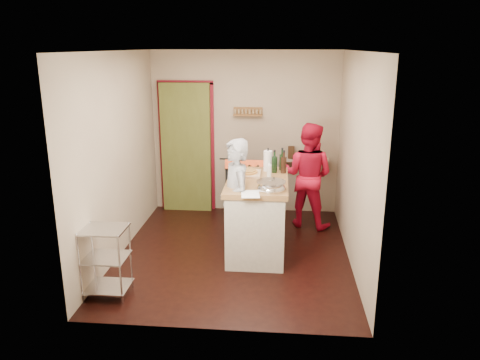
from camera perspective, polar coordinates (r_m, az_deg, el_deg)
name	(u,v)px	position (r m, az deg, el deg)	size (l,w,h in m)	color
floor	(234,253)	(6.30, -0.71, -8.88)	(3.50, 3.50, 0.00)	black
back_wall	(206,142)	(7.72, -4.14, 4.62)	(3.00, 0.44, 2.60)	tan
left_wall	(118,156)	(6.21, -14.68, 2.89)	(0.04, 3.50, 2.60)	tan
right_wall	(355,161)	(5.92, 13.86, 2.31)	(0.04, 3.50, 2.60)	tan
ceiling	(233,50)	(5.71, -0.81, 15.57)	(3.00, 3.50, 0.02)	white
stove	(246,189)	(7.46, 0.75, -1.15)	(0.60, 0.63, 1.00)	black
wire_shelving	(106,258)	(5.34, -16.07, -9.18)	(0.48, 0.40, 0.80)	silver
island	(257,214)	(6.17, 2.14, -4.20)	(0.78, 1.44, 1.31)	beige
person_stripe	(235,202)	(5.80, -0.60, -2.69)	(0.58, 0.38, 1.59)	#A9A9AD
person_red	(308,175)	(7.07, 8.29, 0.57)	(0.77, 0.60, 1.58)	#B90C28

